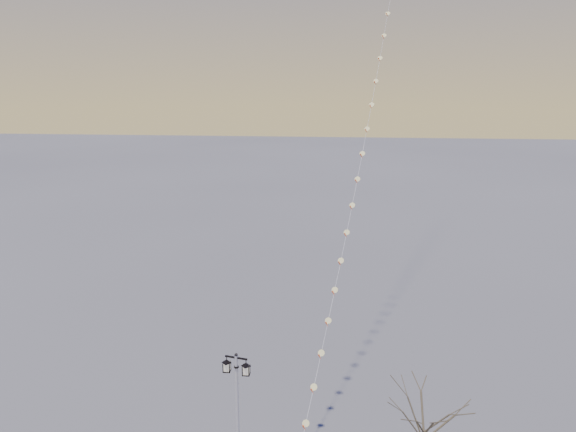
# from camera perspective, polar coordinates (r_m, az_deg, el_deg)

# --- Properties ---
(street_lamp) EXTENTS (1.41, 0.70, 5.64)m
(street_lamp) POSITION_cam_1_polar(r_m,az_deg,el_deg) (27.26, -5.12, -18.30)
(street_lamp) COLOR black
(street_lamp) RESTS_ON ground
(bare_tree) EXTENTS (2.77, 2.77, 4.60)m
(bare_tree) POSITION_cam_1_polar(r_m,az_deg,el_deg) (26.85, 13.58, -19.04)
(bare_tree) COLOR #4D442F
(bare_tree) RESTS_ON ground
(kite_train) EXTENTS (9.15, 39.85, 45.49)m
(kite_train) POSITION_cam_1_polar(r_m,az_deg,el_deg) (42.68, 9.61, 20.48)
(kite_train) COLOR black
(kite_train) RESTS_ON ground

